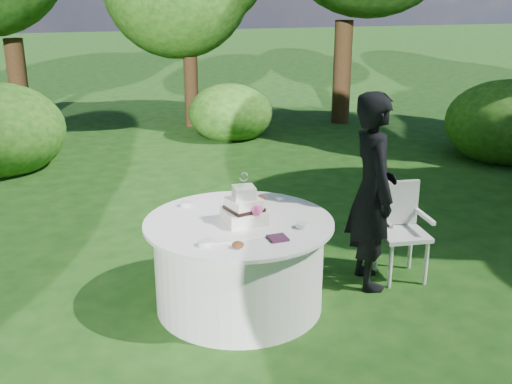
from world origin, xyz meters
TOP-DOWN VIEW (x-y plane):
  - ground at (0.00, 0.00)m, footprint 80.00×80.00m
  - napkins at (0.16, -0.47)m, footprint 0.14×0.14m
  - feather_plume at (-0.14, -0.40)m, footprint 0.48×0.07m
  - guest at (1.24, 0.01)m, footprint 0.55×0.72m
  - table at (0.00, 0.00)m, footprint 1.56×1.56m
  - cake at (0.03, -0.05)m, footprint 0.32×0.33m
  - chair at (1.58, 0.06)m, footprint 0.49×0.49m
  - votives at (0.05, 0.03)m, footprint 1.00×0.99m
  - petal_cups at (0.08, -0.06)m, footprint 0.61×1.03m

SIDE VIEW (x-z plane):
  - ground at x=0.00m, z-range 0.00..0.00m
  - table at x=0.00m, z-range 0.00..0.77m
  - chair at x=1.58m, z-range 0.07..0.96m
  - feather_plume at x=-0.14m, z-range 0.77..0.78m
  - napkins at x=0.16m, z-range 0.77..0.79m
  - votives at x=0.05m, z-range 0.77..0.81m
  - petal_cups at x=0.08m, z-range 0.77..0.82m
  - guest at x=1.24m, z-range 0.00..1.76m
  - cake at x=0.03m, z-range 0.67..1.10m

